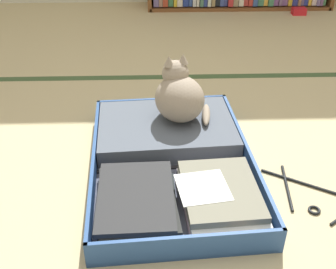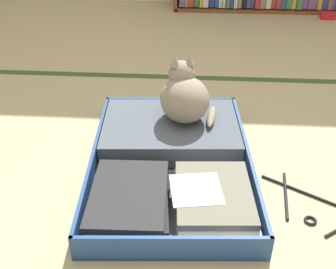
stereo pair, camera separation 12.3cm
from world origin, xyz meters
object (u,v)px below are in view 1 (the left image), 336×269
object	(u,v)px
open_suitcase	(171,157)
black_cat	(179,96)
clothes_hanger	(320,196)
small_red_pouch	(299,11)

from	to	relation	value
open_suitcase	black_cat	distance (m)	0.26
black_cat	clothes_hanger	size ratio (longest dim) A/B	0.70
open_suitcase	clothes_hanger	size ratio (longest dim) A/B	2.25
clothes_hanger	small_red_pouch	world-z (taller)	small_red_pouch
black_cat	clothes_hanger	xyz separation A→B (m)	(0.46, -0.40, -0.18)
open_suitcase	small_red_pouch	bearing A→B (deg)	60.65
open_suitcase	small_red_pouch	size ratio (longest dim) A/B	8.56
open_suitcase	clothes_hanger	xyz separation A→B (m)	(0.50, -0.19, -0.04)
small_red_pouch	open_suitcase	bearing A→B (deg)	-119.35
open_suitcase	black_cat	world-z (taller)	black_cat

